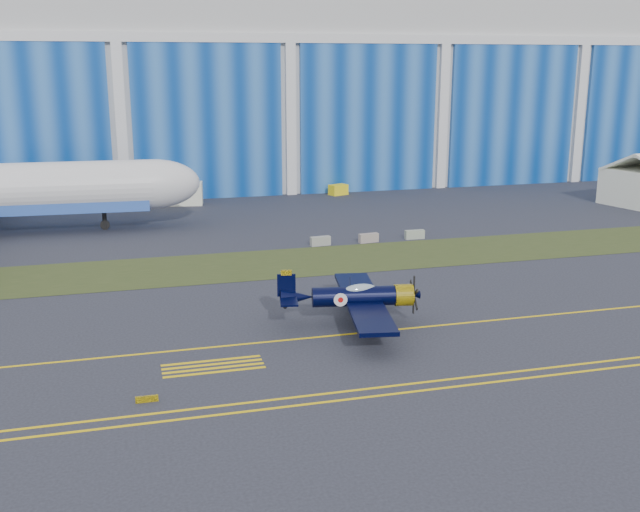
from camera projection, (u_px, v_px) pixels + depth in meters
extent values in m
plane|color=#2C2F3B|center=(438.00, 301.00, 56.48)|extent=(260.00, 260.00, 0.00)
cube|color=#475128|center=(376.00, 256.00, 69.56)|extent=(260.00, 10.00, 0.02)
cube|color=silver|center=(259.00, 79.00, 120.03)|extent=(220.00, 45.00, 30.00)
cube|color=#0A3D9B|center=(291.00, 121.00, 99.97)|extent=(220.00, 0.60, 20.00)
cube|color=silver|center=(290.00, 38.00, 97.27)|extent=(220.00, 0.70, 1.20)
cube|color=yellow|center=(467.00, 323.00, 51.81)|extent=(200.00, 0.20, 0.02)
cube|color=yellow|center=(541.00, 376.00, 42.93)|extent=(80.00, 0.20, 0.02)
cube|color=yellow|center=(532.00, 370.00, 43.86)|extent=(80.00, 0.20, 0.02)
cube|color=yellow|center=(147.00, 399.00, 39.67)|extent=(1.20, 0.15, 0.35)
cube|color=white|center=(176.00, 194.00, 94.66)|extent=(6.82, 3.58, 2.82)
cube|color=yellow|center=(338.00, 190.00, 102.01)|extent=(2.77, 2.23, 1.40)
cube|color=gray|center=(320.00, 241.00, 73.66)|extent=(2.05, 0.80, 0.90)
cube|color=gray|center=(369.00, 238.00, 74.96)|extent=(2.06, 0.82, 0.90)
cube|color=#94A090|center=(415.00, 235.00, 76.46)|extent=(2.01, 0.64, 0.90)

